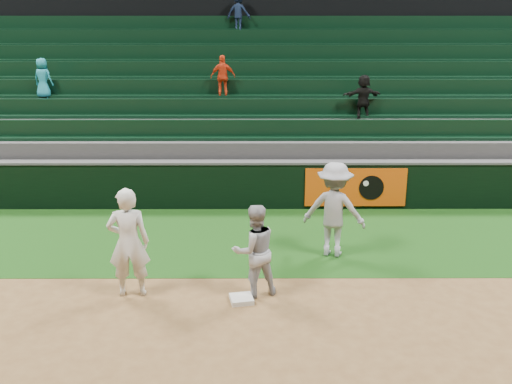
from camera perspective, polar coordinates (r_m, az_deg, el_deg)
ground at (r=10.18m, az=-2.43°, el=-10.82°), size 70.00×70.00×0.00m
foul_grass at (r=12.91m, az=-1.93°, el=-4.61°), size 36.00×4.20×0.01m
first_base at (r=10.14m, az=-1.46°, el=-10.66°), size 0.45×0.45×0.09m
first_baseman at (r=10.23m, az=-12.63°, el=-4.96°), size 0.77×0.55×1.99m
baserunner at (r=10.06m, az=-0.16°, el=-5.86°), size 0.99×0.89×1.69m
base_coach at (r=11.78m, az=7.83°, el=-1.76°), size 1.44×1.07×1.98m
field_wall at (r=14.79m, az=-1.61°, el=0.79°), size 36.00×0.45×1.25m
stadium_seating at (r=18.24m, az=-1.45°, el=7.31°), size 36.00×5.95×5.59m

